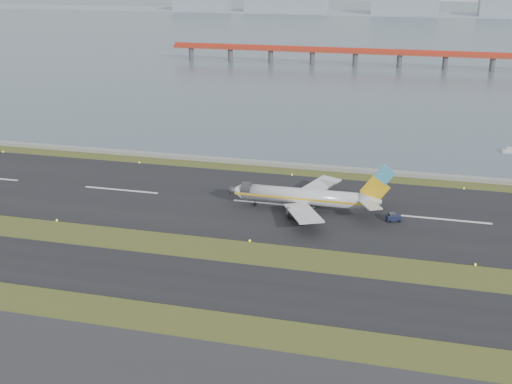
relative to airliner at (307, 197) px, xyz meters
The scene contains 9 objects.
ground 29.28m from the airliner, 106.78° to the right, with size 1000.00×1000.00×0.00m, color #374A1A.
taxiway_strip 40.85m from the airliner, 101.90° to the right, with size 1000.00×18.00×0.10m, color black.
runway_strip 9.32m from the airliner, 165.55° to the left, with size 1000.00×45.00×0.10m, color black.
seawall 33.37m from the airliner, 104.63° to the left, with size 1000.00×2.50×1.00m, color gray.
bay_water 432.26m from the airliner, 91.11° to the left, with size 1400.00×800.00×1.30m, color #43535F.
red_pier 222.50m from the airliner, 87.01° to the left, with size 260.00×5.00×10.20m.
far_shoreline 592.19m from the airliner, 89.49° to the left, with size 1400.00×80.00×60.50m.
airliner is the anchor object (origin of this frame).
pushback_tug 20.26m from the airliner, ahead, with size 3.56×2.71×2.02m.
Camera 1 is at (31.56, -110.64, 55.55)m, focal length 45.00 mm.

